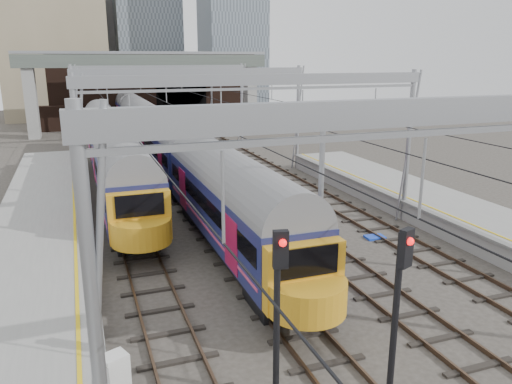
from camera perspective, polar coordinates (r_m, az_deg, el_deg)
name	(u,v)px	position (r m, az deg, el deg)	size (l,w,h in m)	color
ground	(343,312)	(18.12, 9.96, -13.36)	(160.00, 160.00, 0.00)	#38332D
platform_left	(28,314)	(18.18, -24.56, -12.52)	(4.32, 55.00, 1.12)	gray
tracks	(223,200)	(31.04, -3.80, -0.90)	(14.40, 80.00, 0.22)	#4C3828
overhead_line	(196,87)	(36.18, -6.92, 11.84)	(16.80, 80.00, 8.00)	gray
retaining_wall	(152,92)	(66.46, -11.78, 11.15)	(28.00, 2.75, 9.00)	black
overbridge	(146,69)	(60.27, -12.43, 13.54)	(28.00, 3.00, 9.25)	gray
city_skyline	(138,1)	(85.31, -13.30, 20.47)	(37.50, 27.50, 60.00)	tan
train_main	(153,131)	(44.24, -11.74, 6.80)	(2.67, 61.67, 4.63)	black
train_second	(111,148)	(36.41, -16.21, 4.80)	(2.70, 31.24, 4.68)	black
signal_near_left	(278,303)	(11.84, 2.52, -12.51)	(0.38, 0.47, 4.88)	black
signal_near_centre	(398,302)	(12.23, 15.94, -12.03)	(0.39, 0.47, 4.94)	black
relay_cabinet	(116,376)	(14.20, -15.73, -19.57)	(0.62, 0.51, 1.23)	silver
equip_cover_a	(271,302)	(18.42, 1.70, -12.42)	(0.93, 0.65, 0.11)	blue
equip_cover_b	(288,236)	(24.71, 3.66, -5.08)	(0.82, 0.58, 0.10)	blue
equip_cover_c	(375,237)	(25.22, 13.44, -5.04)	(0.94, 0.66, 0.11)	blue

